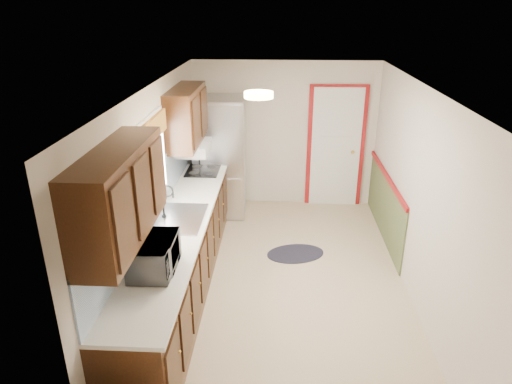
# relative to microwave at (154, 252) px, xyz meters

# --- Properties ---
(room_shell) EXTENTS (3.20, 5.20, 2.52)m
(room_shell) POSITION_rel_microwave_xyz_m (1.20, 1.29, 0.07)
(room_shell) COLOR tan
(room_shell) RESTS_ON ground
(kitchen_run) EXTENTS (0.63, 4.00, 2.20)m
(kitchen_run) POSITION_rel_microwave_xyz_m (-0.04, 1.00, -0.32)
(kitchen_run) COLOR black
(kitchen_run) RESTS_ON ground
(back_wall_trim) EXTENTS (1.12, 2.30, 2.08)m
(back_wall_trim) POSITION_rel_microwave_xyz_m (2.19, 3.50, -0.24)
(back_wall_trim) COLOR maroon
(back_wall_trim) RESTS_ON ground
(ceiling_fixture) EXTENTS (0.30, 0.30, 0.06)m
(ceiling_fixture) POSITION_rel_microwave_xyz_m (0.90, 1.09, 1.23)
(ceiling_fixture) COLOR #FFD88C
(ceiling_fixture) RESTS_ON room_shell
(microwave) EXTENTS (0.32, 0.57, 0.38)m
(microwave) POSITION_rel_microwave_xyz_m (0.00, 0.00, 0.00)
(microwave) COLOR white
(microwave) RESTS_ON kitchen_run
(refrigerator) EXTENTS (0.81, 0.80, 1.89)m
(refrigerator) POSITION_rel_microwave_xyz_m (0.18, 3.34, -0.19)
(refrigerator) COLOR #B7B7BC
(refrigerator) RESTS_ON ground
(rug) EXTENTS (0.90, 0.70, 0.01)m
(rug) POSITION_rel_microwave_xyz_m (1.37, 1.98, -1.13)
(rug) COLOR black
(rug) RESTS_ON ground
(cooktop) EXTENTS (0.47, 0.56, 0.02)m
(cooktop) POSITION_rel_microwave_xyz_m (0.01, 2.69, -0.18)
(cooktop) COLOR black
(cooktop) RESTS_ON kitchen_run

